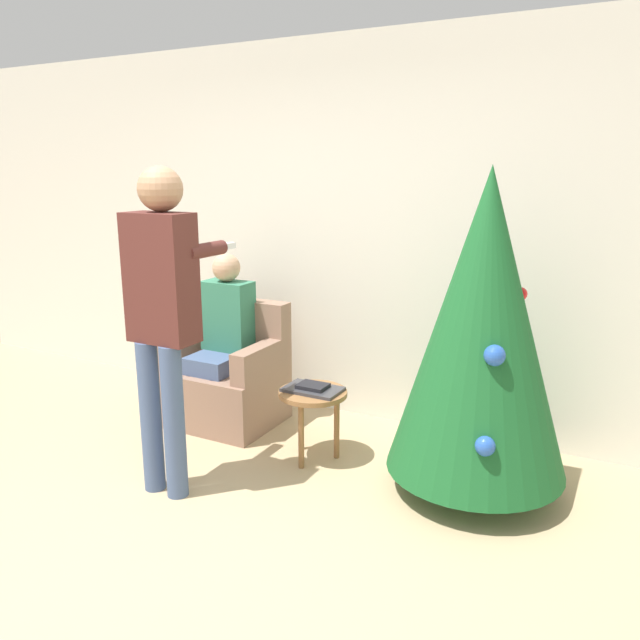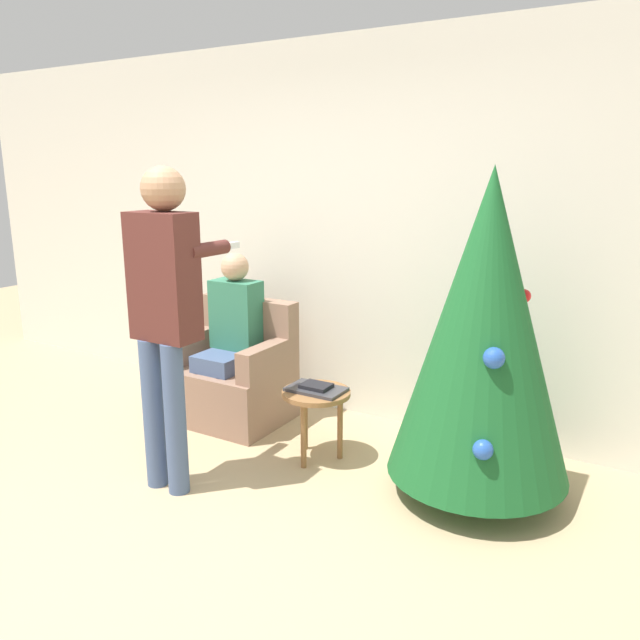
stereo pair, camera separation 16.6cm
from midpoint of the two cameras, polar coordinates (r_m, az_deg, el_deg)
ground_plane at (r=3.26m, az=-15.63°, el=-20.59°), size 14.00×14.00×0.00m
wall_back at (r=4.54m, az=4.03°, el=7.86°), size 8.00×0.06×2.70m
christmas_tree at (r=3.47m, az=16.15°, el=-0.61°), size 1.00×1.00×1.83m
armchair at (r=4.64m, az=-6.87°, el=-5.20°), size 0.80×0.64×0.87m
person_seated at (r=4.52m, az=-7.16°, el=-1.05°), size 0.36×0.46×1.23m
person_standing at (r=3.51m, az=-12.70°, el=1.64°), size 0.40×0.57×1.83m
side_stool at (r=3.95m, az=0.86°, el=-7.41°), size 0.43×0.43×0.46m
laptop at (r=3.92m, az=0.86°, el=-6.36°), size 0.35×0.22×0.02m
book at (r=3.91m, az=0.86°, el=-6.05°), size 0.18×0.14×0.02m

